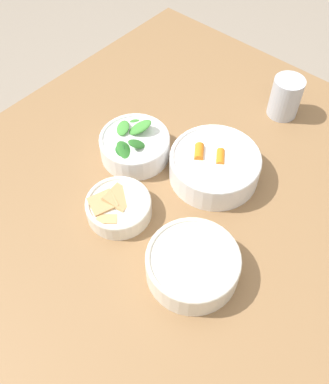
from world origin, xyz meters
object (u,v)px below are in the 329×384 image
Objects in this scene: bowl_carrots at (214,165)px; bowl_cookies at (118,206)px; bowl_greens at (135,145)px; bowl_beans_hotdog at (193,265)px; cup at (287,98)px.

bowl_carrots reaches higher than bowl_cookies.
bowl_greens reaches higher than bowl_beans_hotdog.
cup reaches higher than bowl_beans_hotdog.
bowl_greens reaches higher than bowl_carrots.
bowl_carrots is 1.24× the size of bowl_greens.
bowl_greens is 1.57× the size of cup.
bowl_carrots is 1.94× the size of cup.
bowl_cookies is at bearing -11.45° from cup.
bowl_cookies is at bearing -22.41° from bowl_carrots.
bowl_greens is at bearing -28.34° from cup.
bowl_beans_hotdog is (0.22, 0.12, -0.01)m from bowl_carrots.
bowl_beans_hotdog is 1.29× the size of bowl_cookies.
bowl_cookies is 1.33× the size of cup.
bowl_beans_hotdog is at bearing 11.71° from cup.
cup is (-0.28, 0.01, 0.02)m from bowl_carrots.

